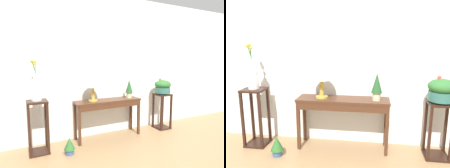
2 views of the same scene
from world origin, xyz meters
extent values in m
cube|color=#9E7A51|center=(0.00, 0.00, 0.00)|extent=(12.00, 12.00, 0.01)
cube|color=silver|center=(0.00, 1.32, 1.40)|extent=(9.00, 0.10, 2.80)
cube|color=#472819|center=(-0.09, 1.05, 0.74)|extent=(1.31, 0.36, 0.03)
cube|color=#472819|center=(-0.09, 0.89, 0.67)|extent=(1.24, 0.03, 0.10)
cube|color=#472819|center=(-0.71, 0.90, 0.36)|extent=(0.04, 0.04, 0.72)
cube|color=#472819|center=(0.53, 0.90, 0.36)|extent=(0.04, 0.04, 0.72)
cube|color=#472819|center=(-0.71, 1.20, 0.36)|extent=(0.04, 0.04, 0.72)
cube|color=#472819|center=(0.53, 1.20, 0.36)|extent=(0.04, 0.04, 0.72)
cylinder|color=gold|center=(-0.39, 1.05, 0.77)|extent=(0.17, 0.17, 0.02)
cylinder|color=gold|center=(-0.39, 1.05, 0.84)|extent=(0.06, 0.06, 0.12)
sphere|color=gold|center=(-0.39, 1.05, 0.90)|extent=(0.09, 0.09, 0.09)
cylinder|color=gold|center=(-0.39, 1.05, 0.96)|extent=(0.05, 0.05, 0.12)
cone|color=silver|center=(-0.39, 1.05, 1.15)|extent=(0.32, 0.32, 0.25)
cylinder|color=beige|center=(0.38, 1.03, 0.81)|extent=(0.11, 0.11, 0.11)
cone|color=#235128|center=(0.38, 1.03, 1.00)|extent=(0.15, 0.15, 0.27)
cube|color=black|center=(-1.38, 0.96, 0.86)|extent=(0.32, 0.32, 0.03)
cube|color=black|center=(-1.38, 0.96, 0.01)|extent=(0.32, 0.32, 0.03)
cube|color=black|center=(-1.52, 0.82, 0.44)|extent=(0.04, 0.03, 0.81)
cube|color=black|center=(-1.25, 0.82, 0.44)|extent=(0.04, 0.03, 0.81)
cube|color=black|center=(-1.52, 1.09, 0.44)|extent=(0.04, 0.04, 0.81)
cube|color=black|center=(-1.25, 1.09, 0.44)|extent=(0.04, 0.04, 0.81)
cylinder|color=silver|center=(-1.38, 0.96, 1.04)|extent=(0.15, 0.15, 0.34)
sphere|color=silver|center=(-1.38, 0.96, 1.12)|extent=(0.16, 0.16, 0.16)
cylinder|color=silver|center=(-1.38, 0.96, 1.26)|extent=(0.07, 0.07, 0.09)
cylinder|color=#478442|center=(-1.40, 0.98, 1.40)|extent=(0.05, 0.06, 0.20)
sphere|color=gold|center=(-1.43, 1.01, 1.50)|extent=(0.05, 0.05, 0.05)
cylinder|color=#478442|center=(-1.40, 0.96, 1.40)|extent=(0.05, 0.01, 0.20)
sphere|color=gold|center=(-1.42, 0.96, 1.50)|extent=(0.04, 0.04, 0.04)
cylinder|color=#478442|center=(-1.39, 0.98, 1.38)|extent=(0.03, 0.04, 0.16)
sphere|color=gold|center=(-1.40, 0.99, 1.46)|extent=(0.05, 0.05, 0.05)
cylinder|color=#478442|center=(-1.39, 0.92, 1.40)|extent=(0.01, 0.09, 0.20)
sphere|color=gold|center=(-1.39, 0.88, 1.49)|extent=(0.04, 0.04, 0.04)
cube|color=black|center=(1.21, 0.97, 0.77)|extent=(0.32, 0.32, 0.03)
cube|color=black|center=(1.21, 0.97, 0.01)|extent=(0.32, 0.32, 0.03)
cube|color=black|center=(1.07, 0.84, 0.39)|extent=(0.04, 0.03, 0.72)
cube|color=black|center=(1.35, 0.84, 0.39)|extent=(0.04, 0.03, 0.72)
cube|color=black|center=(1.07, 1.11, 0.39)|extent=(0.04, 0.04, 0.72)
cube|color=black|center=(1.35, 1.11, 0.39)|extent=(0.04, 0.04, 0.72)
cylinder|color=#2D665B|center=(1.21, 0.97, 0.79)|extent=(0.15, 0.15, 0.02)
cylinder|color=#2D665B|center=(1.21, 0.97, 0.87)|extent=(0.33, 0.33, 0.13)
ellipsoid|color=#2D662D|center=(1.21, 0.97, 0.99)|extent=(0.35, 0.35, 0.19)
cylinder|color=#2D662D|center=(1.20, 0.99, 0.99)|extent=(0.02, 0.04, 0.13)
sphere|color=#B7473D|center=(1.19, 1.01, 1.06)|extent=(0.06, 0.06, 0.06)
cylinder|color=#2D662D|center=(1.22, 0.97, 0.99)|extent=(0.04, 0.01, 0.12)
sphere|color=#B7473D|center=(1.24, 0.97, 1.05)|extent=(0.04, 0.04, 0.04)
cylinder|color=#2D662D|center=(1.19, 1.00, 1.01)|extent=(0.04, 0.07, 0.17)
sphere|color=#B7473D|center=(1.18, 1.03, 1.10)|extent=(0.05, 0.05, 0.05)
cylinder|color=#2D662D|center=(1.21, 0.98, 1.00)|extent=(0.01, 0.02, 0.14)
sphere|color=#B7473D|center=(1.21, 0.99, 1.07)|extent=(0.04, 0.04, 0.04)
cylinder|color=#3D5684|center=(-0.95, 0.67, 0.04)|extent=(0.14, 0.14, 0.09)
cone|color=#2D662D|center=(-0.95, 0.67, 0.19)|extent=(0.18, 0.18, 0.20)
camera|label=1|loc=(-1.62, -2.23, 1.50)|focal=30.39mm
camera|label=2|loc=(0.31, -2.04, 1.64)|focal=36.43mm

